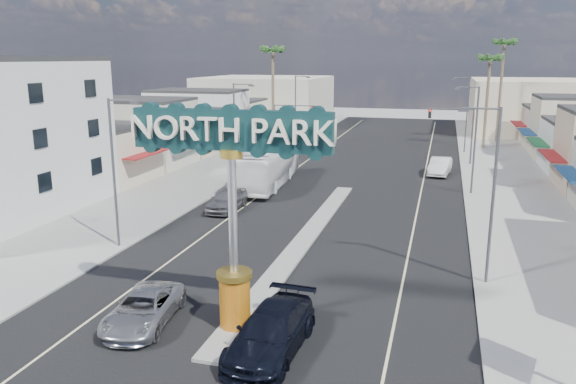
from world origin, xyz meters
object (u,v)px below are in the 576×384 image
Objects in this scene: streetlight_r_near at (490,187)px; streetlight_r_far at (466,111)px; streetlight_l_mid at (236,127)px; city_bus at (268,165)px; traffic_signal_right at (455,125)px; traffic_signal_left at (289,120)px; palm_right_mid at (490,63)px; streetlight_r_mid at (473,135)px; palm_left_far at (273,55)px; suv_left at (144,309)px; streetlight_l_near at (116,166)px; palm_right_far at (504,49)px; suv_right at (271,332)px; gateway_sign at (232,194)px; car_parked_right at (440,166)px; car_parked_left at (227,199)px; streetlight_l_far at (297,107)px.

streetlight_r_near is 1.00× the size of streetlight_r_far.
city_bus is (3.43, -1.10, -3.24)m from streetlight_l_mid.
traffic_signal_right is 22.27m from city_bus.
palm_right_mid reaches higher than traffic_signal_left.
palm_left_far is at bearing 139.52° from streetlight_r_mid.
suv_left is at bearing -107.14° from traffic_signal_right.
streetlight_l_near is 58.35m from palm_right_far.
suv_right is at bearing -75.50° from traffic_signal_left.
gateway_sign is 1.78× the size of car_parked_right.
traffic_signal_left is 0.46× the size of palm_left_far.
traffic_signal_right is 0.46× the size of palm_left_far.
streetlight_l_near is at bearing 142.45° from gateway_sign.
streetlight_l_mid is 1.81× the size of car_parked_left.
palm_left_far is at bearing 102.18° from city_bus.
streetlight_r_near reaches higher than car_parked_left.
car_parked_left is (-22.40, -42.25, -11.54)m from palm_right_far.
palm_right_mid reaches higher than streetlight_r_mid.
palm_right_mid reaches higher than gateway_sign.
palm_right_mid is 6.57m from palm_right_far.
streetlight_r_far is at bearing 46.52° from streetlight_l_mid.
palm_right_mid reaches higher than traffic_signal_right.
streetlight_l_far is at bearing 116.42° from streetlight_r_near.
suv_right is (-7.14, -43.43, -3.41)m from traffic_signal_right.
car_parked_left is at bearing -118.94° from streetlight_r_far.
streetlight_r_near reaches higher than car_parked_right.
traffic_signal_left is 1.00× the size of traffic_signal_right.
streetlight_r_near is at bearing -63.58° from streetlight_l_far.
palm_right_far is (4.57, 52.00, 7.32)m from streetlight_r_near.
traffic_signal_left is at bearing -143.33° from palm_right_far.
suv_left is at bearing -79.48° from palm_left_far.
palm_right_mid is (2.57, 46.00, 5.54)m from streetlight_r_near.
streetlight_r_near is 1.75× the size of car_parked_right.
streetlight_l_near is 1.81× the size of car_parked_left.
streetlight_l_mid is at bearing 158.50° from city_bus.
palm_right_far is at bearing 80.72° from suv_right.
traffic_signal_left is 0.67× the size of streetlight_r_mid.
car_parked_right is (18.35, 7.76, -4.22)m from streetlight_l_mid.
palm_right_far is 41.12m from city_bus.
palm_right_far reaches higher than streetlight_r_near.
streetlight_r_far is 24.38m from palm_left_far.
streetlight_r_near is 17.36m from suv_left.
streetlight_r_far is 0.69× the size of palm_left_far.
car_parked_right is at bearing 83.65° from suv_right.
palm_right_far is (25.43, 10.00, 7.32)m from streetlight_l_far.
streetlight_r_mid is at bearing -0.08° from city_bus.
streetlight_l_near is at bearing -116.06° from palm_right_far.
streetlight_l_near is 11.65m from suv_left.
streetlight_r_far is at bearing 86.63° from car_parked_right.
car_parked_right is (11.89, 36.41, 0.13)m from suv_left.
suv_right is (12.48, -29.43, -4.21)m from streetlight_l_mid.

